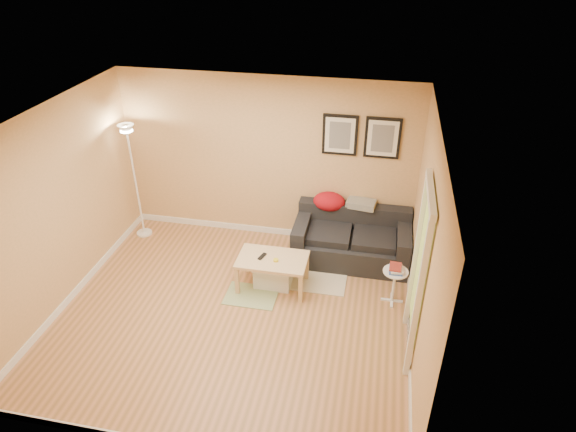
{
  "coord_description": "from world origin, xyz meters",
  "views": [
    {
      "loc": [
        1.66,
        -4.69,
        4.41
      ],
      "look_at": [
        0.55,
        0.85,
        1.05
      ],
      "focal_mm": 30.93,
      "sensor_mm": 36.0,
      "label": 1
    }
  ],
  "objects_px": {
    "storage_bin": "(274,275)",
    "book_stack": "(396,268)",
    "sofa": "(352,238)",
    "coffee_table": "(273,272)",
    "floor_lamp": "(136,185)",
    "side_table": "(394,286)"
  },
  "relations": [
    {
      "from": "storage_bin",
      "to": "side_table",
      "type": "height_order",
      "value": "side_table"
    },
    {
      "from": "floor_lamp",
      "to": "book_stack",
      "type": "bearing_deg",
      "value": -12.66
    },
    {
      "from": "sofa",
      "to": "coffee_table",
      "type": "height_order",
      "value": "sofa"
    },
    {
      "from": "book_stack",
      "to": "side_table",
      "type": "bearing_deg",
      "value": -92.3
    },
    {
      "from": "side_table",
      "to": "book_stack",
      "type": "bearing_deg",
      "value": 97.56
    },
    {
      "from": "storage_bin",
      "to": "floor_lamp",
      "type": "height_order",
      "value": "floor_lamp"
    },
    {
      "from": "coffee_table",
      "to": "floor_lamp",
      "type": "height_order",
      "value": "floor_lamp"
    },
    {
      "from": "storage_bin",
      "to": "floor_lamp",
      "type": "bearing_deg",
      "value": 160.03
    },
    {
      "from": "sofa",
      "to": "book_stack",
      "type": "height_order",
      "value": "sofa"
    },
    {
      "from": "storage_bin",
      "to": "side_table",
      "type": "bearing_deg",
      "value": -1.74
    },
    {
      "from": "storage_bin",
      "to": "side_table",
      "type": "distance_m",
      "value": 1.65
    },
    {
      "from": "storage_bin",
      "to": "book_stack",
      "type": "bearing_deg",
      "value": -1.41
    },
    {
      "from": "floor_lamp",
      "to": "sofa",
      "type": "bearing_deg",
      "value": -0.54
    },
    {
      "from": "storage_bin",
      "to": "book_stack",
      "type": "xyz_separation_m",
      "value": [
        1.65,
        -0.04,
        0.38
      ]
    },
    {
      "from": "storage_bin",
      "to": "side_table",
      "type": "xyz_separation_m",
      "value": [
        1.65,
        -0.05,
        0.09
      ]
    },
    {
      "from": "coffee_table",
      "to": "storage_bin",
      "type": "bearing_deg",
      "value": 96.76
    },
    {
      "from": "sofa",
      "to": "coffee_table",
      "type": "bearing_deg",
      "value": -138.83
    },
    {
      "from": "sofa",
      "to": "storage_bin",
      "type": "height_order",
      "value": "sofa"
    },
    {
      "from": "coffee_table",
      "to": "side_table",
      "type": "distance_m",
      "value": 1.65
    },
    {
      "from": "side_table",
      "to": "book_stack",
      "type": "xyz_separation_m",
      "value": [
        -0.0,
        0.01,
        0.29
      ]
    },
    {
      "from": "coffee_table",
      "to": "floor_lamp",
      "type": "xyz_separation_m",
      "value": [
        -2.37,
        0.91,
        0.66
      ]
    },
    {
      "from": "sofa",
      "to": "book_stack",
      "type": "xyz_separation_m",
      "value": [
        0.64,
        -0.87,
        0.17
      ]
    }
  ]
}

